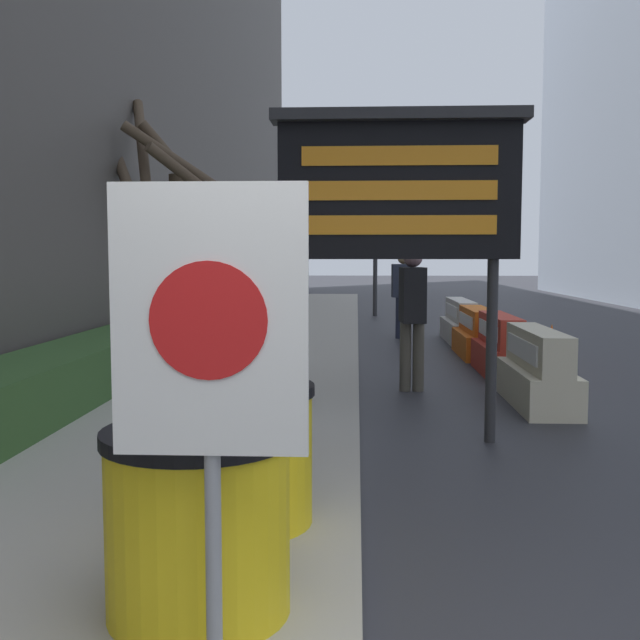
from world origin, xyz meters
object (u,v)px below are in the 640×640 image
object	(u,v)px
barrel_drum_foreground	(198,520)
pedestrian_worker	(403,288)
traffic_cone_near	(551,347)
message_board	(398,191)
jersey_barrier_cream	(537,372)
barrel_drum_middle	(244,453)
jersey_barrier_red_striped	(500,348)
pedestrian_passerby	(412,307)
jersey_barrier_white	(460,323)
traffic_light_near_curb	(376,206)
jersey_barrier_orange_near	(478,335)
warning_sign	(210,347)

from	to	relation	value
barrel_drum_foreground	pedestrian_worker	xyz separation A→B (m)	(1.63, 12.08, 0.49)
traffic_cone_near	message_board	bearing A→B (deg)	-119.91
jersey_barrier_cream	pedestrian_worker	xyz separation A→B (m)	(-1.10, 6.79, 0.65)
barrel_drum_foreground	barrel_drum_middle	xyz separation A→B (m)	(0.03, 1.11, 0.00)
message_board	jersey_barrier_red_striped	size ratio (longest dim) A/B	1.66
barrel_drum_foreground	jersey_barrier_red_striped	xyz separation A→B (m)	(2.73, 7.52, -0.17)
barrel_drum_foreground	traffic_cone_near	bearing A→B (deg)	65.89
message_board	jersey_barrier_red_striped	world-z (taller)	message_board
message_board	pedestrian_worker	size ratio (longest dim) A/B	1.69
barrel_drum_middle	pedestrian_passerby	world-z (taller)	pedestrian_passerby
message_board	traffic_cone_near	world-z (taller)	message_board
pedestrian_worker	jersey_barrier_white	bearing A→B (deg)	152.68
barrel_drum_middle	message_board	xyz separation A→B (m)	(1.02, 2.48, 1.72)
barrel_drum_foreground	traffic_light_near_curb	distance (m)	17.84
jersey_barrier_orange_near	barrel_drum_foreground	bearing A→B (deg)	-106.04
pedestrian_worker	barrel_drum_middle	bearing A→B (deg)	77.89
pedestrian_passerby	warning_sign	bearing A→B (deg)	-15.03
barrel_drum_foreground	jersey_barrier_red_striped	distance (m)	8.00
message_board	pedestrian_worker	xyz separation A→B (m)	(0.58, 8.48, -1.23)
warning_sign	message_board	bearing A→B (deg)	77.92
jersey_barrier_cream	traffic_cone_near	size ratio (longest dim) A/B	2.65
traffic_light_near_curb	pedestrian_worker	size ratio (longest dim) A/B	2.40
traffic_cone_near	traffic_light_near_curb	size ratio (longest dim) A/B	0.16
jersey_barrier_red_striped	traffic_cone_near	distance (m)	0.95
pedestrian_worker	jersey_barrier_orange_near	bearing A→B (deg)	109.05
jersey_barrier_white	traffic_light_near_curb	xyz separation A→B (m)	(-1.53, 6.02, 2.67)
jersey_barrier_red_striped	pedestrian_worker	world-z (taller)	pedestrian_worker
jersey_barrier_white	pedestrian_passerby	size ratio (longest dim) A/B	1.20
jersey_barrier_red_striped	pedestrian_worker	size ratio (longest dim) A/B	1.02
jersey_barrier_cream	pedestrian_passerby	size ratio (longest dim) A/B	1.02
traffic_cone_near	pedestrian_passerby	world-z (taller)	pedestrian_passerby
warning_sign	message_board	size ratio (longest dim) A/B	0.62
barrel_drum_foreground	traffic_cone_near	size ratio (longest dim) A/B	1.21
traffic_light_near_curb	pedestrian_passerby	distance (m)	11.64
jersey_barrier_cream	jersey_barrier_red_striped	size ratio (longest dim) A/B	1.02
warning_sign	pedestrian_worker	size ratio (longest dim) A/B	1.04
jersey_barrier_cream	traffic_cone_near	xyz separation A→B (m)	(0.84, 2.67, -0.04)
warning_sign	pedestrian_passerby	xyz separation A→B (m)	(1.21, 6.69, -0.32)
traffic_cone_near	traffic_light_near_curb	world-z (taller)	traffic_light_near_curb
barrel_drum_middle	warning_sign	bearing A→B (deg)	-85.26
barrel_drum_middle	jersey_barrier_cream	distance (m)	4.97
barrel_drum_middle	traffic_light_near_curb	distance (m)	16.74
barrel_drum_foreground	warning_sign	size ratio (longest dim) A/B	0.46
traffic_light_near_curb	jersey_barrier_cream	bearing A→B (deg)	-82.94
message_board	jersey_barrier_red_striped	bearing A→B (deg)	66.88
jersey_barrier_orange_near	traffic_cone_near	xyz separation A→B (m)	(0.84, -1.52, -0.02)
jersey_barrier_orange_near	pedestrian_worker	xyz separation A→B (m)	(-1.10, 2.60, 0.68)
traffic_light_near_curb	pedestrian_worker	bearing A→B (deg)	-85.56
barrel_drum_foreground	jersey_barrier_cream	xyz separation A→B (m)	(2.73, 5.29, -0.16)
message_board	traffic_light_near_curb	size ratio (longest dim) A/B	0.71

